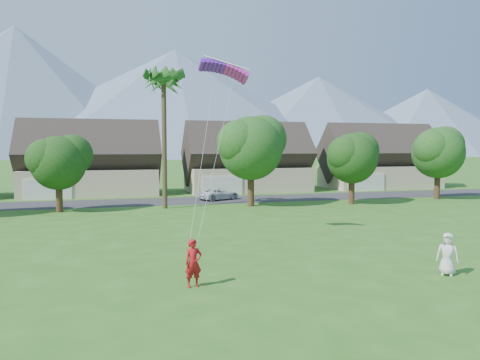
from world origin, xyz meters
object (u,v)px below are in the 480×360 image
object	(u,v)px
kite_flyer	(193,263)
parafoil_kite	(224,68)
parked_car	(219,194)
watcher	(447,254)

from	to	relation	value
kite_flyer	parafoil_kite	distance (m)	13.23
kite_flyer	parked_car	size ratio (longest dim) A/B	0.43
kite_flyer	parked_car	xyz separation A→B (m)	(7.83, 29.93, -0.34)
kite_flyer	parked_car	bearing A→B (deg)	66.17
parked_car	parafoil_kite	size ratio (longest dim) A/B	1.51
watcher	parafoil_kite	size ratio (longest dim) A/B	0.62
parafoil_kite	watcher	bearing A→B (deg)	-46.29
kite_flyer	parked_car	distance (m)	30.94
kite_flyer	watcher	xyz separation A→B (m)	(10.92, -1.21, -0.04)
watcher	parafoil_kite	distance (m)	15.60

